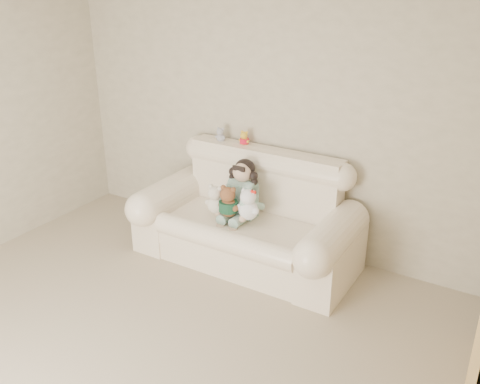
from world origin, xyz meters
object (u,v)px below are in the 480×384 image
at_px(seated_child, 243,188).
at_px(white_cat, 249,201).
at_px(brown_teddy, 228,199).
at_px(cream_teddy, 216,197).
at_px(sofa, 246,211).

relative_size(seated_child, white_cat, 1.59).
distance_m(brown_teddy, cream_teddy, 0.14).
distance_m(sofa, cream_teddy, 0.32).
distance_m(sofa, brown_teddy, 0.24).
height_order(seated_child, brown_teddy, seated_child).
bearing_deg(white_cat, sofa, 108.01).
xyz_separation_m(sofa, cream_teddy, (-0.24, -0.14, 0.15)).
relative_size(sofa, seated_child, 3.67).
xyz_separation_m(seated_child, cream_teddy, (-0.16, -0.22, -0.04)).
bearing_deg(cream_teddy, sofa, 22.32).
bearing_deg(brown_teddy, white_cat, 17.12).
relative_size(sofa, brown_teddy, 5.96).
relative_size(brown_teddy, white_cat, 0.98).
bearing_deg(sofa, cream_teddy, -149.23).
height_order(seated_child, cream_teddy, seated_child).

